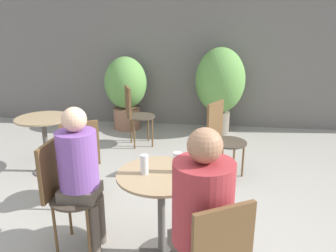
# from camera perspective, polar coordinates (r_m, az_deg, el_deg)

# --- Properties ---
(ground_plane) EXTENTS (20.00, 20.00, 0.00)m
(ground_plane) POSITION_cam_1_polar(r_m,az_deg,el_deg) (2.93, -4.45, -20.04)
(ground_plane) COLOR #9E998E
(storefront_wall) EXTENTS (10.00, 0.06, 3.00)m
(storefront_wall) POSITION_cam_1_polar(r_m,az_deg,el_deg) (5.85, 2.41, 14.61)
(storefront_wall) COLOR slate
(storefront_wall) RESTS_ON ground_plane
(cafe_table_near) EXTENTS (0.68, 0.68, 0.71)m
(cafe_table_near) POSITION_cam_1_polar(r_m,az_deg,el_deg) (2.56, -1.16, -11.73)
(cafe_table_near) COLOR #514C47
(cafe_table_near) RESTS_ON ground_plane
(cafe_table_far) EXTENTS (0.65, 0.65, 0.71)m
(cafe_table_far) POSITION_cam_1_polar(r_m,az_deg,el_deg) (4.25, -20.72, -0.98)
(cafe_table_far) COLOR #514C47
(cafe_table_far) RESTS_ON ground_plane
(bistro_chair_0) EXTENTS (0.42, 0.42, 0.91)m
(bistro_chair_0) POSITION_cam_1_polar(r_m,az_deg,el_deg) (2.77, -17.73, -9.91)
(bistro_chair_0) COLOR #42382D
(bistro_chair_0) RESTS_ON ground_plane
(bistro_chair_2) EXTENTS (0.47, 0.48, 0.91)m
(bistro_chair_2) POSITION_cam_1_polar(r_m,az_deg,el_deg) (3.33, -15.18, -4.98)
(bistro_chair_2) COLOR #42382D
(bistro_chair_2) RESTS_ON ground_plane
(bistro_chair_3) EXTENTS (0.47, 0.46, 0.91)m
(bistro_chair_3) POSITION_cam_1_polar(r_m,az_deg,el_deg) (4.89, -5.85, 2.67)
(bistro_chair_3) COLOR #42382D
(bistro_chair_3) RESTS_ON ground_plane
(bistro_chair_4) EXTENTS (0.48, 0.47, 0.91)m
(bistro_chair_4) POSITION_cam_1_polar(r_m,az_deg,el_deg) (3.91, 9.31, -1.23)
(bistro_chair_4) COLOR #42382D
(bistro_chair_4) RESTS_ON ground_plane
(seated_person_0) EXTENTS (0.32, 0.31, 1.20)m
(seated_person_0) POSITION_cam_1_polar(r_m,az_deg,el_deg) (2.64, -15.08, -6.93)
(seated_person_0) COLOR brown
(seated_person_0) RESTS_ON ground_plane
(seated_person_1) EXTENTS (0.43, 0.44, 1.26)m
(seated_person_1) POSITION_cam_1_polar(r_m,az_deg,el_deg) (1.96, 5.81, -14.71)
(seated_person_1) COLOR brown
(seated_person_1) RESTS_ON ground_plane
(beer_glass_0) EXTENTS (0.06, 0.06, 0.15)m
(beer_glass_0) POSITION_cam_1_polar(r_m,az_deg,el_deg) (2.46, -4.13, -6.68)
(beer_glass_0) COLOR silver
(beer_glass_0) RESTS_ON cafe_table_near
(beer_glass_1) EXTENTS (0.07, 0.07, 0.16)m
(beer_glass_1) POSITION_cam_1_polar(r_m,az_deg,el_deg) (2.47, 1.65, -6.35)
(beer_glass_1) COLOR silver
(beer_glass_1) RESTS_ON cafe_table_near
(potted_plant_0) EXTENTS (0.72, 0.72, 1.26)m
(potted_plant_0) POSITION_cam_1_polar(r_m,az_deg,el_deg) (5.72, -7.36, 6.55)
(potted_plant_0) COLOR #93664C
(potted_plant_0) RESTS_ON ground_plane
(potted_plant_1) EXTENTS (0.81, 0.81, 1.43)m
(potted_plant_1) POSITION_cam_1_polar(r_m,az_deg,el_deg) (5.47, 9.04, 7.36)
(potted_plant_1) COLOR slate
(potted_plant_1) RESTS_ON ground_plane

